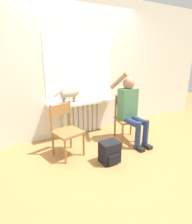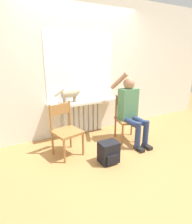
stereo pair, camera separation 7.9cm
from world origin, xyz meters
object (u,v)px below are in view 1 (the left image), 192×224
Objects in this scene: chair_right at (127,117)px; cat at (70,94)px; chair_left at (66,130)px; person at (131,108)px; backpack at (110,152)px.

cat reaches higher than chair_right.
person is at bearing -18.49° from chair_left.
chair_left is 1.25m from person.
chair_left is at bearing 131.03° from backpack.
chair_left is 1.00× the size of chair_right.
chair_right is at bearing -13.30° from chair_left.
person reaches higher than backpack.
chair_right is 1.18m from cat.
chair_right is 0.25m from person.
person is 1.00m from backpack.
chair_right is 2.59× the size of backpack.
chair_left is 1.67× the size of cat.
backpack is (0.48, -0.55, -0.27)m from chair_left.
backpack is at bearing -62.28° from chair_left.
person reaches higher than chair_left.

